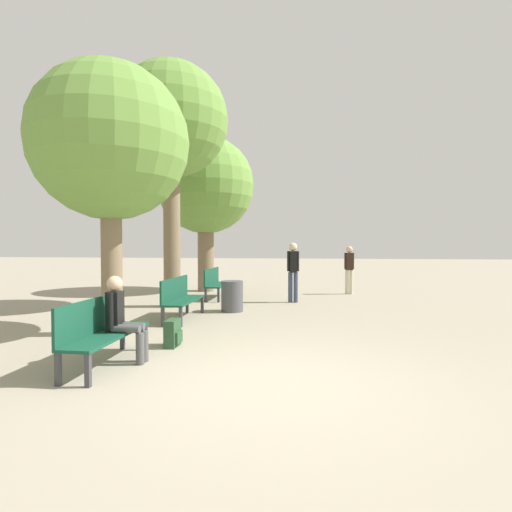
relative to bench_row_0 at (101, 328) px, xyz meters
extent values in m
plane|color=gray|center=(2.27, -0.44, -0.51)|extent=(80.00, 80.00, 0.00)
cube|color=#144733|center=(0.10, 0.00, -0.10)|extent=(0.46, 1.70, 0.04)
cube|color=#144733|center=(-0.11, 0.00, 0.15)|extent=(0.04, 1.70, 0.47)
cube|color=#38383D|center=(0.28, -0.80, -0.32)|extent=(0.06, 0.06, 0.39)
cube|color=#38383D|center=(0.28, 0.80, -0.32)|extent=(0.06, 0.06, 0.39)
cube|color=#38383D|center=(-0.09, -0.80, -0.32)|extent=(0.06, 0.06, 0.39)
cube|color=#38383D|center=(-0.09, 0.80, -0.32)|extent=(0.06, 0.06, 0.39)
cube|color=#144733|center=(0.10, 3.33, -0.10)|extent=(0.46, 1.70, 0.04)
cube|color=#144733|center=(-0.11, 3.33, 0.15)|extent=(0.04, 1.70, 0.47)
cube|color=#38383D|center=(0.28, 2.53, -0.32)|extent=(0.06, 0.06, 0.39)
cube|color=#38383D|center=(0.28, 4.13, -0.32)|extent=(0.06, 0.06, 0.39)
cube|color=#38383D|center=(-0.09, 2.53, -0.32)|extent=(0.06, 0.06, 0.39)
cube|color=#38383D|center=(-0.09, 4.13, -0.32)|extent=(0.06, 0.06, 0.39)
cube|color=#144733|center=(0.10, 6.66, -0.10)|extent=(0.46, 1.70, 0.04)
cube|color=#144733|center=(-0.11, 6.66, 0.15)|extent=(0.04, 1.70, 0.47)
cube|color=#38383D|center=(0.28, 5.86, -0.32)|extent=(0.06, 0.06, 0.39)
cube|color=#38383D|center=(0.28, 7.46, -0.32)|extent=(0.06, 0.06, 0.39)
cube|color=#38383D|center=(-0.09, 5.86, -0.32)|extent=(0.06, 0.06, 0.39)
cube|color=#38383D|center=(-0.09, 7.46, -0.32)|extent=(0.06, 0.06, 0.39)
cylinder|color=#7A664C|center=(-0.75, 1.77, 0.84)|extent=(0.37, 0.37, 2.69)
sphere|color=olive|center=(-0.75, 1.77, 2.95)|extent=(2.79, 2.79, 2.79)
cylinder|color=#7A664C|center=(-0.75, 4.99, 1.50)|extent=(0.43, 0.43, 4.02)
sphere|color=olive|center=(-0.75, 4.99, 4.32)|extent=(2.94, 2.94, 2.94)
cylinder|color=#7A664C|center=(-0.75, 8.44, 0.86)|extent=(0.56, 0.56, 2.74)
sphere|color=olive|center=(-0.75, 8.44, 3.15)|extent=(3.34, 3.34, 3.34)
cylinder|color=#4C4C4C|center=(0.32, 0.09, -0.03)|extent=(0.39, 0.11, 0.11)
cylinder|color=#4C4C4C|center=(0.51, 0.09, -0.30)|extent=(0.11, 0.11, 0.43)
cylinder|color=#4C4C4C|center=(0.32, 0.23, -0.03)|extent=(0.39, 0.11, 0.11)
cylinder|color=#4C4C4C|center=(0.51, 0.23, -0.30)|extent=(0.11, 0.11, 0.43)
cube|color=black|center=(0.12, 0.16, 0.19)|extent=(0.18, 0.21, 0.55)
cylinder|color=black|center=(0.12, 0.05, 0.22)|extent=(0.08, 0.08, 0.50)
cylinder|color=black|center=(0.12, 0.28, 0.22)|extent=(0.08, 0.08, 0.50)
sphere|color=tan|center=(0.12, 0.16, 0.58)|extent=(0.21, 0.21, 0.21)
cube|color=#284C2D|center=(0.63, 1.07, -0.29)|extent=(0.17, 0.36, 0.43)
cube|color=#284C2D|center=(0.73, 1.07, -0.36)|extent=(0.04, 0.25, 0.19)
cylinder|color=#384260|center=(2.27, 6.13, -0.09)|extent=(0.12, 0.12, 0.84)
cylinder|color=#384260|center=(2.42, 6.13, -0.09)|extent=(0.12, 0.12, 0.84)
cube|color=black|center=(2.35, 6.13, 0.63)|extent=(0.23, 0.25, 0.59)
cylinder|color=black|center=(2.22, 6.13, 0.64)|extent=(0.09, 0.09, 0.56)
cylinder|color=black|center=(2.47, 6.13, 0.64)|extent=(0.09, 0.09, 0.56)
sphere|color=beige|center=(2.35, 6.13, 1.04)|extent=(0.23, 0.23, 0.23)
cylinder|color=beige|center=(4.02, 8.21, -0.12)|extent=(0.11, 0.11, 0.79)
cylinder|color=beige|center=(4.16, 8.21, -0.12)|extent=(0.11, 0.11, 0.79)
cube|color=black|center=(4.09, 8.21, 0.56)|extent=(0.24, 0.21, 0.56)
cylinder|color=black|center=(3.97, 8.21, 0.57)|extent=(0.08, 0.08, 0.53)
cylinder|color=black|center=(4.21, 8.21, 0.57)|extent=(0.08, 0.08, 0.53)
sphere|color=tan|center=(4.09, 8.21, 0.95)|extent=(0.21, 0.21, 0.21)
cylinder|color=#4C4C51|center=(0.94, 4.43, -0.14)|extent=(0.53, 0.53, 0.74)
camera|label=1|loc=(2.77, -5.01, 1.13)|focal=28.00mm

